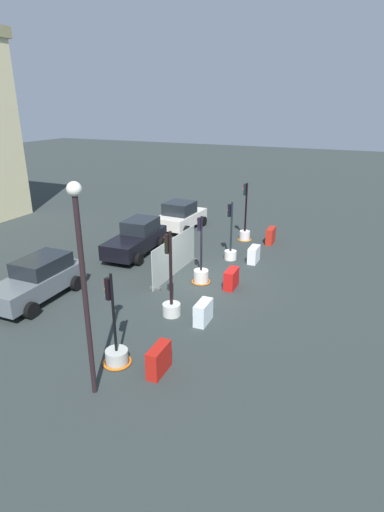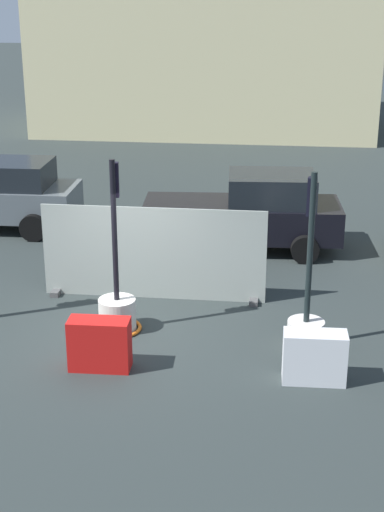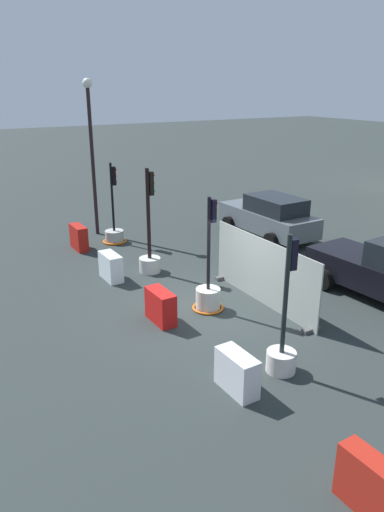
% 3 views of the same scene
% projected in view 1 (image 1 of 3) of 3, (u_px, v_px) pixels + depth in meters
% --- Properties ---
extents(ground_plane, '(120.00, 120.00, 0.00)m').
position_uv_depth(ground_plane, '(205.00, 283.00, 18.41)').
color(ground_plane, '#2B3232').
extents(traffic_light_0, '(0.90, 0.90, 3.03)m').
position_uv_depth(traffic_light_0, '(116.00, 352.00, 12.62)').
color(traffic_light_0, '#AAAFA8').
rests_on(traffic_light_0, ground_plane).
extents(traffic_light_1, '(0.69, 0.69, 3.35)m').
position_uv_depth(traffic_light_1, '(171.00, 300.00, 15.41)').
color(traffic_light_1, beige).
rests_on(traffic_light_1, ground_plane).
extents(traffic_light_2, '(0.85, 0.85, 3.08)m').
position_uv_depth(traffic_light_2, '(201.00, 273.00, 18.32)').
color(traffic_light_2, silver).
rests_on(traffic_light_2, ground_plane).
extents(traffic_light_3, '(0.63, 0.63, 3.02)m').
position_uv_depth(traffic_light_3, '(230.00, 249.00, 20.99)').
color(traffic_light_3, silver).
rests_on(traffic_light_3, ground_plane).
extents(traffic_light_4, '(0.82, 0.82, 3.38)m').
position_uv_depth(traffic_light_4, '(245.00, 231.00, 23.94)').
color(traffic_light_4, silver).
rests_on(traffic_light_4, ground_plane).
extents(construction_barrier_0, '(1.02, 0.40, 0.89)m').
position_uv_depth(construction_barrier_0, '(159.00, 360.00, 12.16)').
color(construction_barrier_0, '#AE1A12').
rests_on(construction_barrier_0, ground_plane).
extents(construction_barrier_1, '(0.99, 0.45, 0.83)m').
position_uv_depth(construction_barrier_1, '(203.00, 312.00, 14.96)').
color(construction_barrier_1, silver).
rests_on(construction_barrier_1, ground_plane).
extents(construction_barrier_2, '(0.98, 0.45, 0.84)m').
position_uv_depth(construction_barrier_2, '(231.00, 279.00, 17.79)').
color(construction_barrier_2, red).
rests_on(construction_barrier_2, ground_plane).
extents(construction_barrier_3, '(0.98, 0.45, 0.82)m').
position_uv_depth(construction_barrier_3, '(254.00, 254.00, 20.66)').
color(construction_barrier_3, silver).
rests_on(construction_barrier_3, ground_plane).
extents(construction_barrier_4, '(1.07, 0.39, 0.90)m').
position_uv_depth(construction_barrier_4, '(271.00, 236.00, 23.44)').
color(construction_barrier_4, '#B42216').
rests_on(construction_barrier_4, ground_plane).
extents(car_black_sedan, '(4.54, 2.27, 1.76)m').
position_uv_depth(car_black_sedan, '(137.00, 238.00, 21.74)').
color(car_black_sedan, black).
rests_on(car_black_sedan, ground_plane).
extents(car_white_van, '(3.93, 2.39, 1.76)m').
position_uv_depth(car_white_van, '(181.00, 216.00, 26.01)').
color(car_white_van, silver).
rests_on(car_white_van, ground_plane).
extents(car_grey_saloon, '(4.33, 2.14, 1.69)m').
position_uv_depth(car_grey_saloon, '(38.00, 279.00, 16.69)').
color(car_grey_saloon, '#576065').
rests_on(car_grey_saloon, ground_plane).
extents(street_lamp_post, '(0.36, 0.36, 5.93)m').
position_uv_depth(street_lamp_post, '(83.00, 271.00, 10.20)').
color(street_lamp_post, black).
rests_on(street_lamp_post, ground_plane).
extents(site_fence_panel, '(4.32, 0.50, 1.83)m').
position_uv_depth(site_fence_panel, '(175.00, 256.00, 19.10)').
color(site_fence_panel, '#9BA39A').
rests_on(site_fence_panel, ground_plane).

